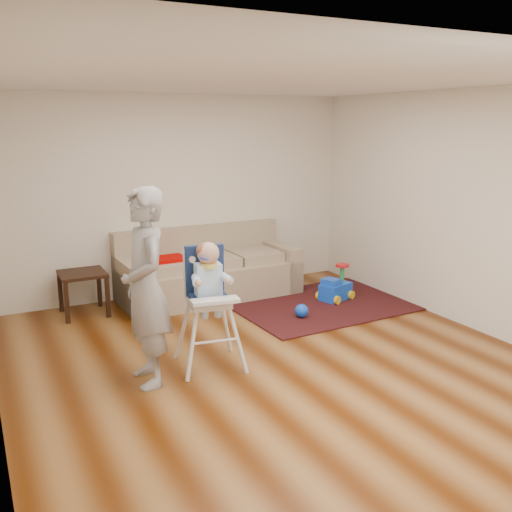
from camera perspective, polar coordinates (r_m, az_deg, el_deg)
name	(u,v)px	position (r m, az deg, el deg)	size (l,w,h in m)	color
ground	(274,362)	(5.77, 1.84, -10.53)	(5.50, 5.50, 0.00)	#4C2005
room_envelope	(250,168)	(5.76, -0.57, 8.76)	(5.04, 5.52, 2.72)	white
sofa	(209,264)	(7.70, -4.71, -0.80)	(2.43, 1.05, 0.93)	gray
side_table	(84,293)	(7.35, -16.86, -3.59)	(0.54, 0.54, 0.54)	black
area_rug	(321,304)	(7.51, 6.47, -4.82)	(2.22, 1.66, 0.02)	black
ride_on_toy	(336,283)	(7.65, 7.97, -2.65)	(0.42, 0.30, 0.46)	blue
toy_ball	(302,311)	(6.95, 4.58, -5.48)	(0.16, 0.16, 0.16)	blue
high_chair	(209,307)	(5.50, -4.71, -5.11)	(0.66, 0.66, 1.24)	silver
adult	(146,288)	(5.15, -10.98, -3.14)	(0.65, 0.43, 1.79)	#9C9C9F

